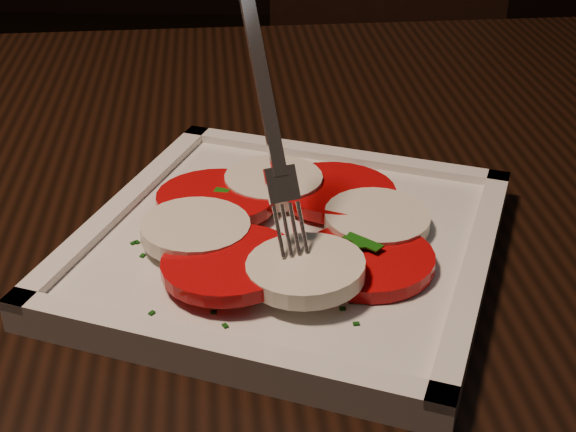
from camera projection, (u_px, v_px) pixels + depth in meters
table at (293, 296)px, 0.64m from camera, size 1.30×0.95×0.75m
chair at (376, 78)px, 1.40m from camera, size 0.49×0.49×0.93m
plate at (288, 246)px, 0.51m from camera, size 0.31×0.31×0.01m
caprese_salad at (288, 225)px, 0.50m from camera, size 0.19×0.20×0.02m
fork at (261, 103)px, 0.46m from camera, size 0.07×0.10×0.14m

